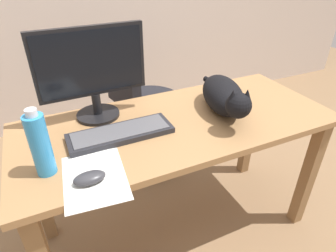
{
  "coord_description": "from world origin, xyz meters",
  "views": [
    {
      "loc": [
        -0.53,
        -1.02,
        1.4
      ],
      "look_at": [
        -0.11,
        -0.11,
        0.78
      ],
      "focal_mm": 30.84,
      "sensor_mm": 36.0,
      "label": 1
    }
  ],
  "objects": [
    {
      "name": "water_bottle",
      "position": [
        -0.58,
        -0.12,
        0.84
      ],
      "size": [
        0.07,
        0.07,
        0.25
      ],
      "color": "#2D8CD1",
      "rests_on": "desk"
    },
    {
      "name": "ground_plane",
      "position": [
        0.0,
        0.0,
        0.0
      ],
      "size": [
        8.0,
        8.0,
        0.0
      ],
      "primitive_type": "plane",
      "color": "#846647"
    },
    {
      "name": "monitor",
      "position": [
        -0.33,
        0.2,
        0.95
      ],
      "size": [
        0.48,
        0.2,
        0.42
      ],
      "color": "black",
      "rests_on": "desk"
    },
    {
      "name": "keyboard",
      "position": [
        -0.28,
        -0.01,
        0.74
      ],
      "size": [
        0.44,
        0.15,
        0.03
      ],
      "color": "#232328",
      "rests_on": "desk"
    },
    {
      "name": "office_chair",
      "position": [
        0.05,
        0.64,
        0.4
      ],
      "size": [
        0.49,
        0.48,
        0.93
      ],
      "color": "black",
      "rests_on": "ground_plane"
    },
    {
      "name": "computer_mouse",
      "position": [
        -0.46,
        -0.24,
        0.74
      ],
      "size": [
        0.11,
        0.06,
        0.04
      ],
      "primitive_type": "ellipsoid",
      "color": "#333338",
      "rests_on": "desk"
    },
    {
      "name": "desk",
      "position": [
        0.0,
        0.0,
        0.61
      ],
      "size": [
        1.47,
        0.63,
        0.72
      ],
      "color": "#9E7247",
      "rests_on": "ground_plane"
    },
    {
      "name": "paper_sheet",
      "position": [
        -0.44,
        -0.22,
        0.72
      ],
      "size": [
        0.24,
        0.32,
        0.0
      ],
      "primitive_type": "cube",
      "rotation": [
        0.0,
        0.0,
        -0.1
      ],
      "color": "white",
      "rests_on": "desk"
    },
    {
      "name": "cat",
      "position": [
        0.24,
        -0.0,
        0.8
      ],
      "size": [
        0.29,
        0.58,
        0.2
      ],
      "color": "black",
      "rests_on": "desk"
    }
  ]
}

